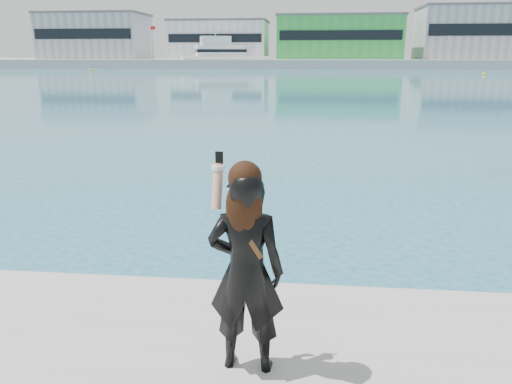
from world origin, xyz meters
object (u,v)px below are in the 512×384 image
at_px(motor_yacht, 223,57).
at_px(buoy_near, 484,75).
at_px(woman, 246,266).
at_px(buoy_far, 91,71).

relative_size(motor_yacht, buoy_near, 42.21).
bearing_deg(motor_yacht, woman, -99.74).
xyz_separation_m(buoy_near, woman, (-27.77, -80.22, 1.62)).
height_order(buoy_far, woman, woman).
height_order(buoy_near, buoy_far, same).
height_order(motor_yacht, buoy_near, motor_yacht).
relative_size(motor_yacht, woman, 13.04).
relative_size(buoy_near, buoy_far, 1.00).
height_order(buoy_near, woman, woman).
distance_m(motor_yacht, buoy_far, 32.32).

